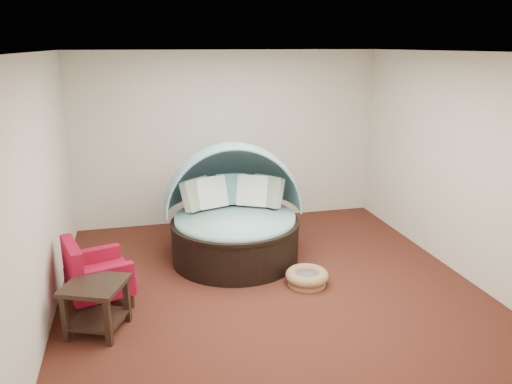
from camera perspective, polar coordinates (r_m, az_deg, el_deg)
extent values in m
plane|color=#4B2015|center=(6.37, 1.36, -10.36)|extent=(5.00, 5.00, 0.00)
plane|color=beige|center=(8.25, -3.15, 6.17)|extent=(5.00, 0.00, 5.00)
plane|color=beige|center=(3.65, 11.95, -7.77)|extent=(5.00, 0.00, 5.00)
plane|color=beige|center=(5.76, -23.31, 0.26)|extent=(0.00, 5.00, 5.00)
plane|color=beige|center=(6.94, 21.81, 3.03)|extent=(0.00, 5.00, 5.00)
plane|color=white|center=(5.68, 1.56, 15.72)|extent=(5.00, 5.00, 0.00)
cylinder|color=black|center=(6.92, -2.38, -5.66)|extent=(1.89, 1.89, 0.53)
cylinder|color=black|center=(6.82, -2.40, -3.45)|extent=(1.91, 1.91, 0.05)
cylinder|color=#7DAFA4|center=(6.81, -2.41, -3.14)|extent=(1.78, 1.78, 0.12)
cube|color=#345C49|center=(6.98, -6.82, -0.25)|extent=(0.50, 0.48, 0.46)
cube|color=white|center=(7.04, -5.16, -0.04)|extent=(0.50, 0.37, 0.46)
cube|color=#59989B|center=(7.18, -2.86, 0.31)|extent=(0.47, 0.29, 0.46)
cube|color=white|center=(7.10, -0.38, 0.16)|extent=(0.51, 0.43, 0.46)
cube|color=#345C49|center=(7.08, 1.34, 0.10)|extent=(0.48, 0.50, 0.46)
cylinder|color=#997645|center=(6.36, 5.82, -10.21)|extent=(0.57, 0.57, 0.05)
torus|color=#997645|center=(6.32, 5.85, -9.47)|extent=(0.65, 0.65, 0.14)
cylinder|color=#615C61|center=(6.33, 5.84, -9.62)|extent=(0.39, 0.39, 0.08)
cylinder|color=black|center=(5.88, -19.28, -12.91)|extent=(0.08, 0.08, 0.16)
cylinder|color=black|center=(6.36, -20.24, -10.68)|extent=(0.08, 0.08, 0.16)
cylinder|color=black|center=(5.97, -14.04, -11.95)|extent=(0.08, 0.08, 0.16)
cylinder|color=black|center=(6.44, -15.41, -9.84)|extent=(0.08, 0.08, 0.16)
cube|color=maroon|center=(6.07, -17.41, -9.63)|extent=(0.84, 0.84, 0.24)
cube|color=maroon|center=(5.90, -20.27, -7.29)|extent=(0.31, 0.69, 0.40)
cube|color=maroon|center=(5.73, -16.47, -8.92)|extent=(0.56, 0.25, 0.16)
cube|color=maroon|center=(6.25, -17.75, -6.84)|extent=(0.56, 0.25, 0.16)
cube|color=black|center=(5.42, -17.95, -10.09)|extent=(0.75, 0.75, 0.05)
cube|color=black|center=(5.60, -17.59, -13.67)|extent=(0.66, 0.66, 0.03)
cube|color=black|center=(5.47, -20.99, -13.38)|extent=(0.08, 0.08, 0.50)
cube|color=black|center=(5.82, -18.73, -11.28)|extent=(0.08, 0.08, 0.50)
cube|color=black|center=(5.27, -16.54, -14.14)|extent=(0.08, 0.08, 0.50)
cube|color=black|center=(5.63, -14.52, -11.88)|extent=(0.08, 0.08, 0.50)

